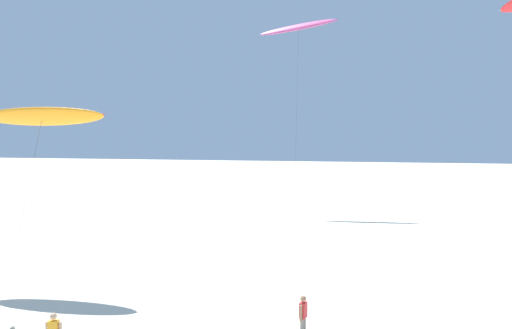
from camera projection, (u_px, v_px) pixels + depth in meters
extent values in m
ellipsoid|color=orange|center=(42.00, 117.00, 21.70)|extent=(6.63, 1.83, 1.19)
ellipsoid|color=red|center=(42.00, 116.00, 21.70)|extent=(6.71, 1.02, 0.55)
cylinder|color=#4C4C51|center=(25.00, 204.00, 20.70)|extent=(0.02, 2.56, 8.04)
ellipsoid|color=#EA5193|center=(299.00, 27.00, 44.72)|extent=(8.10, 2.41, 2.33)
ellipsoid|color=blue|center=(299.00, 27.00, 44.72)|extent=(8.07, 1.83, 1.81)
cylinder|color=#4C4C51|center=(296.00, 118.00, 42.86)|extent=(0.43, 4.81, 18.34)
cylinder|color=slate|center=(304.00, 329.00, 15.31)|extent=(0.14, 0.14, 0.88)
cube|color=red|center=(303.00, 310.00, 15.20)|extent=(0.26, 0.34, 0.53)
cylinder|color=#9E7051|center=(301.00, 313.00, 15.02)|extent=(0.09, 0.09, 0.56)
cylinder|color=#9E7051|center=(305.00, 309.00, 15.39)|extent=(0.09, 0.09, 0.56)
sphere|color=#9E7051|center=(303.00, 299.00, 15.18)|extent=(0.21, 0.21, 0.21)
cube|color=orange|center=(54.00, 329.00, 13.72)|extent=(0.34, 0.27, 0.57)
sphere|color=tan|center=(53.00, 316.00, 13.70)|extent=(0.21, 0.21, 0.21)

